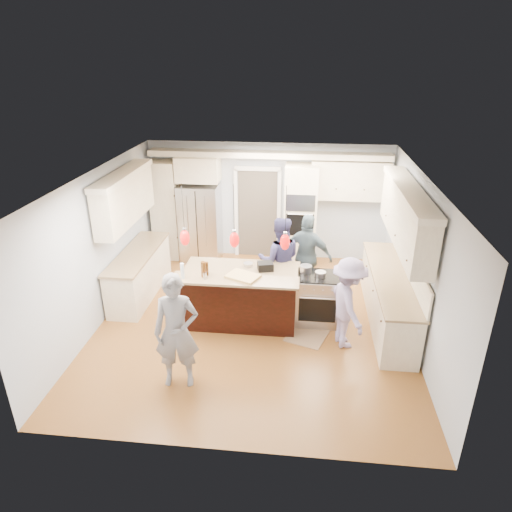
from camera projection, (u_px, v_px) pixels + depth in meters
The scene contains 23 objects.
ground_plane at pixel (254, 321), 8.37m from camera, with size 6.00×6.00×0.00m, color #99652A.
room_shell at pixel (254, 228), 7.63m from camera, with size 5.54×6.04×2.72m.
refrigerator at pixel (200, 223), 10.55m from camera, with size 0.90×0.70×1.80m, color #B7B7BC.
oven_column at pixel (300, 216), 10.25m from camera, with size 0.72×0.69×2.30m.
back_upper_cabinets at pixel (235, 190), 10.27m from camera, with size 5.30×0.61×2.54m.
right_counter_run at pixel (394, 268), 7.97m from camera, with size 0.64×3.10×2.51m.
left_cabinets at pixel (134, 246), 8.91m from camera, with size 0.64×2.30×2.51m.
kitchen_island at pixel (241, 295), 8.26m from camera, with size 2.10×1.46×1.12m.
island_range at pixel (319, 299), 8.20m from camera, with size 0.82×0.71×0.92m.
pendant_lights at pixel (234, 240), 7.20m from camera, with size 1.75×0.15×1.03m.
person_bar_end at pixel (177, 332), 6.47m from camera, with size 0.64×0.42×1.77m, color slate.
person_far_left at pixel (280, 260), 8.75m from camera, with size 0.84×0.65×1.72m, color navy.
person_far_right at pixel (307, 256), 8.94m from camera, with size 1.00×0.42×1.71m, color #4C616B.
person_range_side at pixel (348, 303), 7.40m from camera, with size 1.01×0.58×1.57m, color #9688B7.
floor_rug at pixel (310, 332), 8.03m from camera, with size 0.63×0.93×0.01m, color #997653.
water_bottle at pixel (182, 271), 7.42m from camera, with size 0.06×0.06×0.27m, color silver.
beer_bottle_a at pixel (207, 269), 7.54m from camera, with size 0.06×0.06×0.23m, color #44250C.
beer_bottle_b at pixel (204, 270), 7.45m from camera, with size 0.07×0.07×0.28m, color #44250C.
beer_bottle_c at pixel (203, 269), 7.47m from camera, with size 0.07×0.07×0.27m, color #44250C.
drink_can at pixel (205, 276), 7.43m from camera, with size 0.06×0.06×0.11m, color #B7B7BC.
cutting_board at pixel (243, 276), 7.50m from camera, with size 0.51×0.36×0.04m, color tan.
pot_large at pixel (306, 269), 8.12m from camera, with size 0.21×0.21×0.12m, color #B7B7BC.
pot_small at pixel (320, 274), 7.96m from camera, with size 0.19×0.19×0.09m, color #B7B7BC.
Camera 1 is at (0.82, -7.11, 4.51)m, focal length 32.00 mm.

